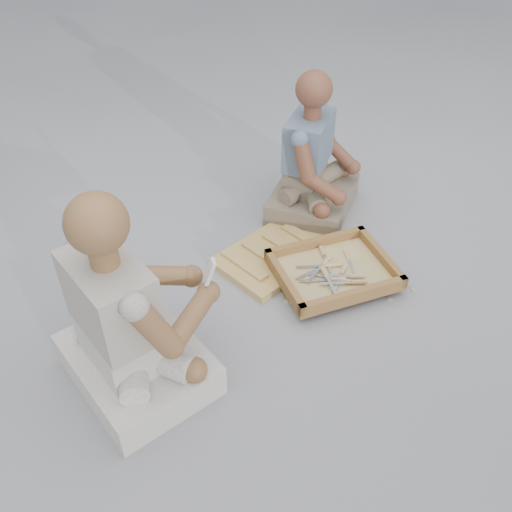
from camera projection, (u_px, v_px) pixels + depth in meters
ground at (303, 325)px, 2.57m from camera, size 60.00×60.00×0.00m
carved_panel at (276, 254)px, 2.92m from camera, size 0.64×0.49×0.04m
tool_tray at (333, 271)px, 2.76m from camera, size 0.64×0.55×0.07m
chisel_0 at (334, 279)px, 2.70m from camera, size 0.20×0.13×0.02m
chisel_1 at (329, 265)px, 2.78m from camera, size 0.20×0.12×0.02m
chisel_2 at (326, 275)px, 2.70m from camera, size 0.09×0.21×0.02m
chisel_3 at (355, 282)px, 2.67m from camera, size 0.20×0.13×0.02m
chisel_4 at (324, 263)px, 2.77m from camera, size 0.21×0.10×0.02m
chisel_5 at (340, 280)px, 2.70m from camera, size 0.15×0.18×0.02m
chisel_6 at (352, 276)px, 2.71m from camera, size 0.19×0.15×0.02m
chisel_7 at (348, 258)px, 2.82m from camera, size 0.12×0.20×0.02m
chisel_8 at (324, 254)px, 2.84m from camera, size 0.11×0.21×0.02m
chisel_9 at (323, 267)px, 2.77m from camera, size 0.22×0.02×0.02m
chisel_10 at (342, 273)px, 2.74m from camera, size 0.19×0.14×0.02m
wood_chip_0 at (391, 290)px, 2.74m from camera, size 0.02×0.02×0.00m
wood_chip_1 at (340, 249)px, 2.98m from camera, size 0.02×0.02×0.00m
wood_chip_2 at (336, 266)px, 2.88m from camera, size 0.02×0.02×0.00m
wood_chip_3 at (284, 242)px, 3.03m from camera, size 0.02×0.02×0.00m
wood_chip_4 at (390, 300)px, 2.69m from camera, size 0.02×0.02×0.00m
wood_chip_5 at (286, 301)px, 2.69m from camera, size 0.02×0.02×0.00m
wood_chip_6 at (413, 290)px, 2.74m from camera, size 0.02×0.02×0.00m
wood_chip_7 at (347, 295)px, 2.72m from camera, size 0.02×0.02×0.00m
wood_chip_8 at (283, 293)px, 2.72m from camera, size 0.02×0.02×0.00m
wood_chip_9 at (325, 261)px, 2.91m from camera, size 0.02×0.02×0.00m
craftsman at (129, 325)px, 2.15m from camera, size 0.63×0.62×0.91m
companion at (313, 168)px, 3.09m from camera, size 0.66×0.64×0.81m
mobile_phone at (209, 272)px, 2.19m from camera, size 0.06×0.06×0.11m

